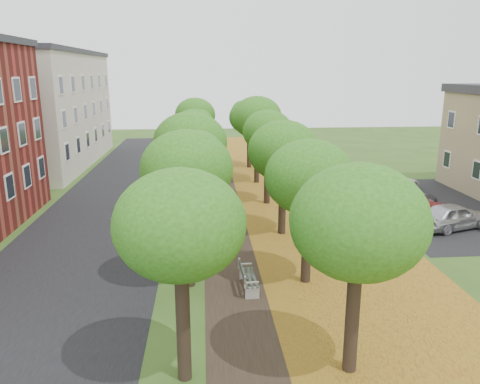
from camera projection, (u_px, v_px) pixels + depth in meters
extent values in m
plane|color=#2D4C19|center=(261.00, 374.00, 13.56)|extent=(120.00, 120.00, 0.00)
cube|color=black|center=(103.00, 221.00, 27.46)|extent=(8.00, 70.00, 0.01)
cube|color=black|center=(230.00, 217.00, 28.03)|extent=(3.20, 70.00, 0.01)
cube|color=#A8861F|center=(312.00, 215.00, 28.42)|extent=(7.50, 70.00, 0.01)
cube|color=black|center=(439.00, 208.00, 30.04)|extent=(9.00, 16.00, 0.01)
cylinder|color=black|center=(183.00, 323.00, 12.95)|extent=(0.40, 0.40, 3.49)
ellipsoid|color=#2B5A13|center=(180.00, 224.00, 12.23)|extent=(3.50, 3.50, 2.98)
cylinder|color=black|center=(189.00, 245.00, 18.74)|extent=(0.40, 0.40, 3.49)
ellipsoid|color=#2B5A13|center=(187.00, 175.00, 18.02)|extent=(3.50, 3.50, 2.98)
cylinder|color=black|center=(192.00, 204.00, 24.53)|extent=(0.40, 0.40, 3.49)
ellipsoid|color=#2B5A13|center=(190.00, 150.00, 23.81)|extent=(3.50, 3.50, 2.98)
cylinder|color=black|center=(194.00, 179.00, 30.32)|extent=(0.40, 0.40, 3.49)
ellipsoid|color=#2B5A13|center=(193.00, 134.00, 29.60)|extent=(3.50, 3.50, 2.98)
cylinder|color=black|center=(195.00, 161.00, 36.11)|extent=(0.40, 0.40, 3.49)
ellipsoid|color=#2B5A13|center=(194.00, 124.00, 35.39)|extent=(3.50, 3.50, 2.98)
cylinder|color=black|center=(196.00, 149.00, 41.90)|extent=(0.40, 0.40, 3.49)
ellipsoid|color=#2B5A13|center=(195.00, 117.00, 41.18)|extent=(3.50, 3.50, 2.98)
cylinder|color=black|center=(352.00, 316.00, 13.32)|extent=(0.40, 0.40, 3.49)
ellipsoid|color=#2B5A13|center=(359.00, 220.00, 12.60)|extent=(3.50, 3.50, 2.98)
cylinder|color=black|center=(307.00, 242.00, 19.11)|extent=(0.40, 0.40, 3.49)
ellipsoid|color=#2B5A13|center=(309.00, 173.00, 18.39)|extent=(3.50, 3.50, 2.98)
cylinder|color=black|center=(282.00, 202.00, 24.90)|extent=(0.40, 0.40, 3.49)
ellipsoid|color=#2B5A13|center=(284.00, 149.00, 24.18)|extent=(3.50, 3.50, 2.98)
cylinder|color=black|center=(267.00, 177.00, 30.69)|extent=(0.40, 0.40, 3.49)
ellipsoid|color=#2B5A13|center=(268.00, 134.00, 29.97)|extent=(3.50, 3.50, 2.98)
cylinder|color=black|center=(257.00, 161.00, 36.48)|extent=(0.40, 0.40, 3.49)
ellipsoid|color=#2B5A13|center=(257.00, 123.00, 35.76)|extent=(3.50, 3.50, 2.98)
cylinder|color=black|center=(249.00, 148.00, 42.27)|extent=(0.40, 0.40, 3.49)
ellipsoid|color=#2B5A13|center=(249.00, 116.00, 41.55)|extent=(3.50, 3.50, 2.98)
cube|color=beige|center=(34.00, 111.00, 42.85)|extent=(10.00, 20.00, 10.00)
cube|color=#2D2D33|center=(27.00, 52.00, 41.54)|extent=(10.30, 20.30, 0.40)
cube|color=#2C372D|center=(249.00, 277.00, 18.76)|extent=(0.59, 1.99, 0.04)
cube|color=#2C372D|center=(242.00, 271.00, 18.66)|extent=(0.13, 1.97, 0.28)
cube|color=silver|center=(252.00, 293.00, 17.96)|extent=(0.55, 0.09, 0.49)
cube|color=silver|center=(246.00, 274.00, 19.69)|extent=(0.55, 0.09, 0.49)
cube|color=silver|center=(252.00, 282.00, 17.85)|extent=(0.49, 0.09, 0.04)
cube|color=silver|center=(246.00, 264.00, 19.58)|extent=(0.49, 0.09, 0.04)
imported|color=#B9B9BE|center=(453.00, 216.00, 25.89)|extent=(4.61, 2.99, 1.46)
imported|color=maroon|center=(416.00, 207.00, 27.75)|extent=(4.29, 2.97, 1.34)
imported|color=#343338|center=(403.00, 196.00, 30.52)|extent=(4.73, 3.23, 1.27)
imported|color=silver|center=(390.00, 182.00, 34.14)|extent=(5.14, 3.79, 1.30)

